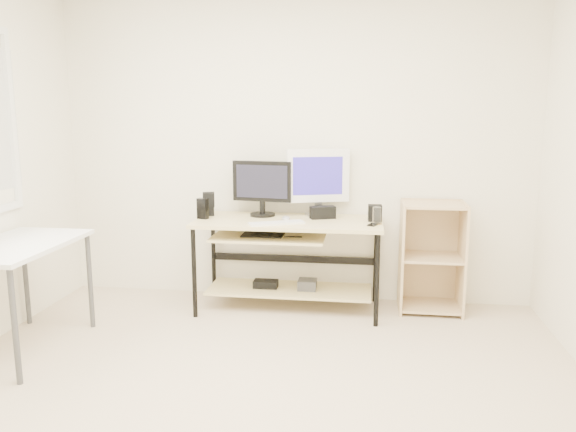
# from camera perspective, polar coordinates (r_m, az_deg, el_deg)

# --- Properties ---
(room) EXTENTS (4.01, 4.01, 2.62)m
(room) POSITION_cam_1_polar(r_m,az_deg,el_deg) (2.89, -7.06, 4.69)
(room) COLOR beige
(room) RESTS_ON ground
(desk) EXTENTS (1.50, 0.65, 0.75)m
(desk) POSITION_cam_1_polar(r_m,az_deg,el_deg) (4.57, -0.26, -2.99)
(desk) COLOR beige
(desk) RESTS_ON ground
(side_table) EXTENTS (0.60, 1.00, 0.75)m
(side_table) POSITION_cam_1_polar(r_m,az_deg,el_deg) (4.15, -25.83, -3.58)
(side_table) COLOR white
(side_table) RESTS_ON ground
(shelf_unit) EXTENTS (0.50, 0.40, 0.90)m
(shelf_unit) POSITION_cam_1_polar(r_m,az_deg,el_deg) (4.73, 14.31, -3.93)
(shelf_unit) COLOR #DDBD8A
(shelf_unit) RESTS_ON ground
(black_monitor) EXTENTS (0.50, 0.21, 0.46)m
(black_monitor) POSITION_cam_1_polar(r_m,az_deg,el_deg) (4.66, -2.63, 3.19)
(black_monitor) COLOR black
(black_monitor) RESTS_ON desk
(white_imac) EXTENTS (0.51, 0.21, 0.56)m
(white_imac) POSITION_cam_1_polar(r_m,az_deg,el_deg) (4.65, 3.07, 3.92)
(white_imac) COLOR silver
(white_imac) RESTS_ON desk
(keyboard) EXTENTS (0.44, 0.29, 0.02)m
(keyboard) POSITION_cam_1_polar(r_m,az_deg,el_deg) (4.35, -1.17, -0.72)
(keyboard) COLOR white
(keyboard) RESTS_ON desk
(mouse) EXTENTS (0.08, 0.12, 0.04)m
(mouse) POSITION_cam_1_polar(r_m,az_deg,el_deg) (4.48, -0.21, -0.25)
(mouse) COLOR #BBBBC0
(mouse) RESTS_ON desk
(center_speaker) EXTENTS (0.22, 0.16, 0.10)m
(center_speaker) POSITION_cam_1_polar(r_m,az_deg,el_deg) (4.58, 3.54, 0.37)
(center_speaker) COLOR black
(center_speaker) RESTS_ON desk
(speaker_left) EXTENTS (0.12, 0.12, 0.19)m
(speaker_left) POSITION_cam_1_polar(r_m,az_deg,el_deg) (4.75, -8.06, 1.28)
(speaker_left) COLOR black
(speaker_left) RESTS_ON desk
(speaker_right) EXTENTS (0.11, 0.11, 0.13)m
(speaker_right) POSITION_cam_1_polar(r_m,az_deg,el_deg) (4.52, 8.82, 0.30)
(speaker_right) COLOR black
(speaker_right) RESTS_ON desk
(audio_controller) EXTENTS (0.10, 0.07, 0.17)m
(audio_controller) POSITION_cam_1_polar(r_m,az_deg,el_deg) (4.60, -8.65, 0.75)
(audio_controller) COLOR black
(audio_controller) RESTS_ON desk
(volume_puck) EXTENTS (0.07, 0.07, 0.03)m
(volume_puck) POSITION_cam_1_polar(r_m,az_deg,el_deg) (4.65, -8.61, -0.03)
(volume_puck) COLOR black
(volume_puck) RESTS_ON desk
(smartphone) EXTENTS (0.09, 0.12, 0.01)m
(smartphone) POSITION_cam_1_polar(r_m,az_deg,el_deg) (4.36, 8.62, -0.87)
(smartphone) COLOR black
(smartphone) RESTS_ON desk
(coaster) EXTENTS (0.08, 0.08, 0.01)m
(coaster) POSITION_cam_1_polar(r_m,az_deg,el_deg) (4.41, 8.98, -0.77)
(coaster) COLOR olive
(coaster) RESTS_ON desk
(drinking_glass) EXTENTS (0.06, 0.06, 0.13)m
(drinking_glass) POSITION_cam_1_polar(r_m,az_deg,el_deg) (4.39, 9.00, 0.08)
(drinking_glass) COLOR white
(drinking_glass) RESTS_ON coaster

